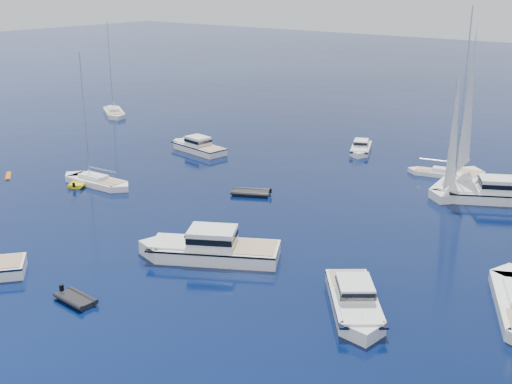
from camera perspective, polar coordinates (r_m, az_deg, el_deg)
ground at (r=49.03m, az=-20.55°, el=-8.42°), size 400.00×400.00×0.00m
motor_cruiser_right at (r=44.60m, az=8.56°, el=-10.14°), size 8.43×9.56×2.57m
motor_cruiser_centre at (r=51.79m, az=-4.04°, el=-5.74°), size 12.27×9.14×3.16m
motor_cruiser_far_l at (r=82.86m, az=-5.13°, el=3.56°), size 9.65×4.22×2.45m
motor_cruiser_distant at (r=68.53m, az=19.98°, el=-0.71°), size 11.72×8.57×3.00m
motor_cruiser_horizon at (r=83.24m, az=9.10°, el=3.47°), size 5.10×7.69×1.94m
sailboat_mid_l at (r=71.36m, az=-13.72°, el=0.64°), size 9.88×3.19×14.30m
sailboat_centre at (r=75.19m, az=15.79°, el=1.37°), size 7.95×3.67×11.31m
sailboat_sails_r at (r=71.36m, az=17.15°, el=0.34°), size 4.73×13.27×19.08m
sailboat_far_l at (r=106.93m, az=-12.25°, el=6.61°), size 9.86×7.63×14.77m
tender_yellow at (r=71.81m, az=-15.03°, el=0.64°), size 3.44×3.99×0.95m
tender_grey_near at (r=46.74m, az=-15.41°, el=-9.23°), size 3.35×2.00×0.95m
tender_grey_far at (r=66.19m, az=-0.46°, el=-0.22°), size 4.61×3.82×0.95m
kayak_orange at (r=77.10m, az=-20.78°, el=1.27°), size 2.66×2.09×0.30m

